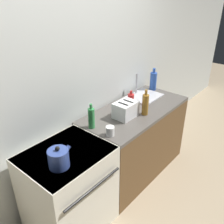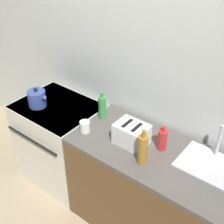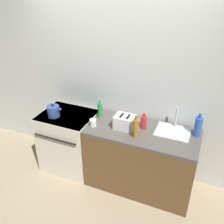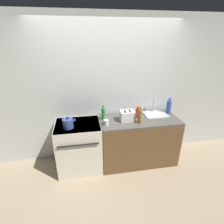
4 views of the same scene
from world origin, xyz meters
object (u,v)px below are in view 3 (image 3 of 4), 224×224
at_px(toaster, 125,122).
at_px(bottle_amber, 136,128).
at_px(stove, 69,140).
at_px(bottle_green, 100,110).
at_px(cup_white, 93,123).
at_px(kettle, 53,111).
at_px(bottle_red, 144,122).
at_px(bottle_blue, 198,126).

distance_m(toaster, bottle_amber, 0.23).
relative_size(stove, toaster, 3.56).
xyz_separation_m(bottle_green, cup_white, (0.01, -0.23, -0.06)).
height_order(stove, kettle, kettle).
height_order(kettle, cup_white, kettle).
distance_m(bottle_green, bottle_amber, 0.63).
height_order(toaster, bottle_amber, bottle_amber).
distance_m(kettle, toaster, 0.99).
height_order(bottle_amber, cup_white, bottle_amber).
relative_size(stove, bottle_red, 4.23).
relative_size(stove, bottle_green, 3.37).
height_order(kettle, bottle_blue, bottle_blue).
distance_m(stove, bottle_blue, 1.80).
bearing_deg(bottle_amber, bottle_blue, 25.03).
bearing_deg(bottle_green, bottle_amber, -23.54).
xyz_separation_m(kettle, bottle_blue, (1.84, 0.28, 0.05)).
xyz_separation_m(kettle, bottle_amber, (1.17, -0.03, 0.04)).
bearing_deg(cup_white, bottle_amber, -1.76).
distance_m(stove, bottle_red, 1.19).
distance_m(toaster, bottle_green, 0.41).
bearing_deg(kettle, bottle_blue, 8.63).
bearing_deg(bottle_green, cup_white, -87.77).
height_order(stove, toaster, toaster).
xyz_separation_m(toaster, bottle_blue, (0.85, 0.18, 0.04)).
distance_m(bottle_green, bottle_red, 0.61).
height_order(bottle_red, cup_white, bottle_red).
distance_m(kettle, bottle_blue, 1.86).
height_order(toaster, cup_white, toaster).
bearing_deg(cup_white, bottle_blue, 13.40).
height_order(kettle, bottle_amber, bottle_amber).
relative_size(stove, bottle_amber, 3.03).
bearing_deg(bottle_green, bottle_red, -3.05).
bearing_deg(stove, bottle_amber, -7.26).
distance_m(stove, toaster, 0.99).
relative_size(kettle, bottle_red, 1.00).
distance_m(bottle_amber, bottle_red, 0.22).
bearing_deg(toaster, bottle_red, 22.47).
distance_m(kettle, cup_white, 0.60).
bearing_deg(bottle_amber, cup_white, 178.24).
distance_m(stove, bottle_amber, 1.18).
height_order(bottle_blue, cup_white, bottle_blue).
bearing_deg(bottle_red, toaster, -157.53).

